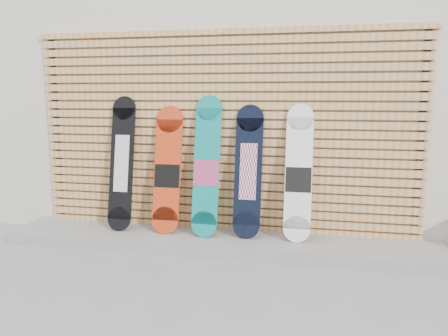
{
  "coord_description": "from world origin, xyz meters",
  "views": [
    {
      "loc": [
        0.8,
        -3.68,
        1.61
      ],
      "look_at": [
        -0.1,
        0.75,
        0.85
      ],
      "focal_mm": 35.0,
      "sensor_mm": 36.0,
      "label": 1
    }
  ],
  "objects": [
    {
      "name": "ground",
      "position": [
        0.0,
        0.0,
        0.0
      ],
      "size": [
        80.0,
        80.0,
        0.0
      ],
      "primitive_type": "plane",
      "color": "gray",
      "rests_on": "ground"
    },
    {
      "name": "building",
      "position": [
        0.5,
        3.5,
        1.8
      ],
      "size": [
        12.0,
        5.0,
        3.6
      ],
      "primitive_type": "cube",
      "color": "beige",
      "rests_on": "ground"
    },
    {
      "name": "concrete_step",
      "position": [
        -0.15,
        0.68,
        0.06
      ],
      "size": [
        4.6,
        0.7,
        0.12
      ],
      "primitive_type": "cube",
      "color": "gray",
      "rests_on": "ground"
    },
    {
      "name": "slat_wall",
      "position": [
        -0.15,
        0.97,
        1.21
      ],
      "size": [
        4.26,
        0.08,
        2.29
      ],
      "color": "tan",
      "rests_on": "ground"
    },
    {
      "name": "snowboard_0",
      "position": [
        -1.27,
        0.78,
        0.86
      ],
      "size": [
        0.27,
        0.32,
        1.48
      ],
      "color": "black",
      "rests_on": "concrete_step"
    },
    {
      "name": "snowboard_1",
      "position": [
        -0.74,
        0.79,
        0.79
      ],
      "size": [
        0.3,
        0.31,
        1.37
      ],
      "color": "red",
      "rests_on": "concrete_step"
    },
    {
      "name": "snowboard_2",
      "position": [
        -0.29,
        0.77,
        0.85
      ],
      "size": [
        0.28,
        0.34,
        1.49
      ],
      "color": "#0D8481",
      "rests_on": "concrete_step"
    },
    {
      "name": "snowboard_3",
      "position": [
        0.15,
        0.79,
        0.81
      ],
      "size": [
        0.29,
        0.3,
        1.39
      ],
      "color": "black",
      "rests_on": "concrete_step"
    },
    {
      "name": "snowboard_4",
      "position": [
        0.67,
        0.79,
        0.81
      ],
      "size": [
        0.28,
        0.31,
        1.4
      ],
      "color": "white",
      "rests_on": "concrete_step"
    }
  ]
}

